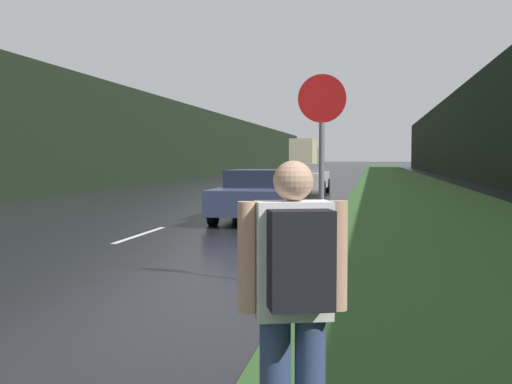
# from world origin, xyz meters

# --- Properties ---
(grass_verge) EXTENTS (6.00, 240.00, 0.02)m
(grass_verge) POSITION_xyz_m (6.95, 40.00, 0.01)
(grass_verge) COLOR #2D5123
(grass_verge) RESTS_ON ground_plane
(lane_stripe_c) EXTENTS (0.12, 3.00, 0.01)m
(lane_stripe_c) POSITION_xyz_m (0.00, 13.33, 0.00)
(lane_stripe_c) COLOR silver
(lane_stripe_c) RESTS_ON ground_plane
(lane_stripe_d) EXTENTS (0.12, 3.00, 0.01)m
(lane_stripe_d) POSITION_xyz_m (0.00, 20.33, 0.00)
(lane_stripe_d) COLOR silver
(lane_stripe_d) RESTS_ON ground_plane
(treeline_far_side) EXTENTS (2.00, 140.00, 5.77)m
(treeline_far_side) POSITION_xyz_m (-9.95, 50.00, 2.89)
(treeline_far_side) COLOR black
(treeline_far_side) RESTS_ON ground_plane
(treeline_near_side) EXTENTS (2.00, 140.00, 7.51)m
(treeline_near_side) POSITION_xyz_m (12.95, 50.00, 3.76)
(treeline_near_side) COLOR black
(treeline_near_side) RESTS_ON ground_plane
(stop_sign) EXTENTS (0.60, 0.07, 2.69)m
(stop_sign) POSITION_xyz_m (4.29, 8.22, 1.60)
(stop_sign) COLOR slate
(stop_sign) RESTS_ON ground_plane
(hitchhiker_with_backpack) EXTENTS (0.55, 0.48, 1.64)m
(hitchhiker_with_backpack) POSITION_xyz_m (4.53, 3.42, 0.95)
(hitchhiker_with_backpack) COLOR navy
(hitchhiker_with_backpack) RESTS_ON ground_plane
(car_passing_near) EXTENTS (2.03, 4.67, 1.34)m
(car_passing_near) POSITION_xyz_m (1.97, 17.02, 0.68)
(car_passing_near) COLOR #2D3856
(car_passing_near) RESTS_ON ground_plane
(car_passing_far) EXTENTS (1.91, 4.57, 1.40)m
(car_passing_far) POSITION_xyz_m (1.97, 29.54, 0.73)
(car_passing_far) COLOR #BCBCBC
(car_passing_far) RESTS_ON ground_plane
(delivery_truck) EXTENTS (2.45, 8.23, 3.59)m
(delivery_truck) POSITION_xyz_m (-1.97, 66.68, 1.89)
(delivery_truck) COLOR #6E684F
(delivery_truck) RESTS_ON ground_plane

